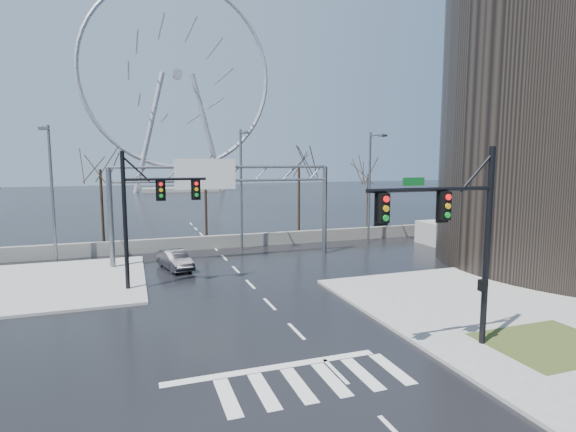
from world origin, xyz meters
name	(u,v)px	position (x,y,z in m)	size (l,w,h in m)	color
ground	(296,331)	(0.00, 0.00, 0.00)	(260.00, 260.00, 0.00)	black
sidewalk_right_ext	(453,295)	(10.00, 2.00, 0.07)	(12.00, 10.00, 0.15)	gray
sidewalk_far	(59,283)	(-11.00, 12.00, 0.07)	(10.00, 12.00, 0.15)	gray
grass_strip	(550,344)	(9.00, -5.00, 0.15)	(5.00, 4.00, 0.02)	#313B18
barrier_wall	(215,242)	(0.00, 20.00, 0.55)	(52.00, 0.50, 1.10)	slate
signal_mast_near	(460,229)	(5.14, -4.04, 4.87)	(5.52, 0.41, 8.00)	black
signal_mast_far	(146,207)	(-5.87, 8.96, 4.83)	(4.72, 0.41, 8.00)	black
sign_gantry	(221,192)	(-0.38, 14.96, 5.18)	(16.36, 0.40, 7.60)	slate
streetlight_left	(51,183)	(-12.00, 18.16, 5.89)	(0.50, 2.55, 10.00)	slate
streetlight_mid	(242,180)	(2.00, 18.16, 5.89)	(0.50, 2.55, 10.00)	slate
streetlight_right	(371,178)	(14.00, 18.16, 5.89)	(0.50, 2.55, 10.00)	slate
tree_left	(101,178)	(-9.00, 23.50, 5.98)	(3.75, 3.75, 7.50)	black
tree_center	(205,185)	(0.00, 24.50, 5.17)	(3.25, 3.25, 6.50)	black
tree_right	(299,174)	(9.00, 23.50, 6.22)	(3.90, 3.90, 7.80)	black
tree_far_right	(368,180)	(17.00, 24.00, 5.41)	(3.40, 3.40, 6.80)	black
ferris_wheel	(178,82)	(5.00, 95.00, 26.13)	(45.00, 6.00, 50.91)	gray
car	(175,260)	(-3.94, 13.49, 0.66)	(1.40, 4.03, 1.33)	black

